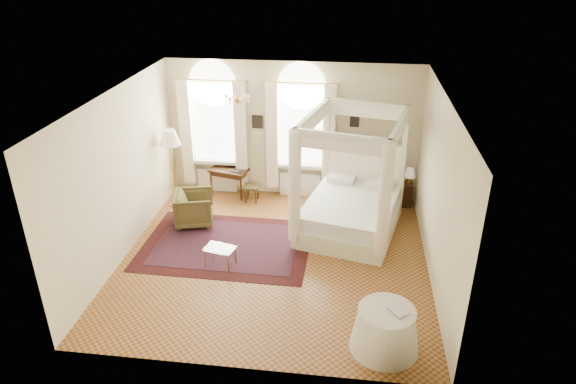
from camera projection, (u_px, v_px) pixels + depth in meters
The scene contains 18 objects.
ground at pixel (275, 258), 10.29m from camera, with size 6.00×6.00×0.00m, color #975F2C.
room_walls at pixel (274, 167), 9.43m from camera, with size 6.00×6.00×6.00m.
window_left at pixel (214, 136), 12.42m from camera, with size 1.62×0.27×3.29m.
window_right at pixel (301, 139), 12.18m from camera, with size 1.62×0.27×3.29m.
chandelier at pixel (238, 98), 10.19m from camera, with size 0.51×0.45×0.50m.
wall_pictures at pixel (296, 122), 12.11m from camera, with size 2.54×0.03×0.39m.
canopy_bed at pixel (350, 207), 11.01m from camera, with size 2.44×2.77×2.61m.
nightstand at pixel (403, 194), 12.27m from camera, with size 0.40×0.36×0.57m, color #341E0E.
nightstand_lamp at pixel (410, 174), 12.01m from camera, with size 0.26×0.26×0.38m.
writing_desk at pixel (229, 173), 12.62m from camera, with size 1.02×0.69×0.70m.
laptop at pixel (236, 170), 12.46m from camera, with size 0.36×0.23×0.03m, color black.
stool at pixel (251, 188), 12.42m from camera, with size 0.36×0.36×0.41m.
armchair at pixel (194, 208), 11.40m from camera, with size 0.81×0.83×0.76m, color #473D1E.
coffee_table at pixel (220, 250), 9.90m from camera, with size 0.66×0.53×0.39m.
floor_lamp at pixel (170, 142), 11.66m from camera, with size 0.49×0.49×1.90m.
oriental_rug at pixel (227, 245), 10.72m from camera, with size 3.49×2.53×0.01m.
side_table at pixel (385, 329), 7.85m from camera, with size 1.07×1.07×0.73m.
book at pixel (393, 313), 7.60m from camera, with size 0.22×0.29×0.03m, color black.
Camera 1 is at (1.36, -8.58, 5.69)m, focal length 32.00 mm.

